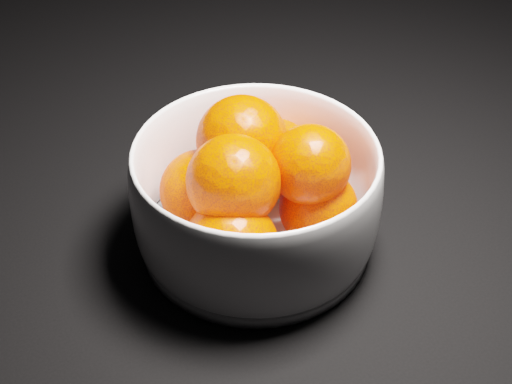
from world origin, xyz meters
name	(u,v)px	position (x,y,z in m)	size (l,w,h in m)	color
ground	(175,92)	(0.00, 0.00, 0.00)	(3.00, 3.00, 0.00)	black
bowl	(256,197)	(-0.02, -0.25, 0.05)	(0.20, 0.20, 0.10)	white
orange_pile	(254,183)	(-0.02, -0.25, 0.06)	(0.15, 0.15, 0.11)	#FA3500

